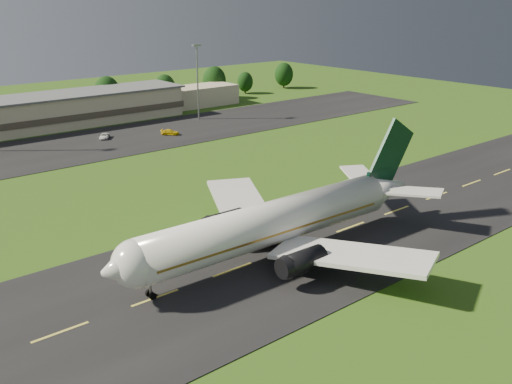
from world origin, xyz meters
TOP-DOWN VIEW (x-y plane):
  - ground at (0.00, 0.00)m, footprint 360.00×360.00m
  - taxiway at (0.00, 0.00)m, footprint 220.00×30.00m
  - airliner at (18.05, -0.02)m, footprint 51.27×42.17m
  - light_mast_east at (60.00, 80.00)m, footprint 2.40×1.20m
  - tree_line at (34.79, 106.33)m, footprint 198.10×9.34m
  - service_vehicle_c at (29.40, 75.04)m, footprint 4.14×4.66m
  - service_vehicle_d at (43.61, 68.32)m, footprint 4.48×4.54m

SIDE VIEW (x-z plane):
  - ground at x=0.00m, z-range 0.00..0.00m
  - taxiway at x=0.00m, z-range 0.00..0.10m
  - service_vehicle_c at x=29.40m, z-range 0.10..1.30m
  - service_vehicle_d at x=43.61m, z-range 0.10..1.42m
  - airliner at x=18.05m, z-range -3.13..12.45m
  - tree_line at x=34.79m, z-range -0.18..10.48m
  - light_mast_east at x=60.00m, z-range 2.56..22.91m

